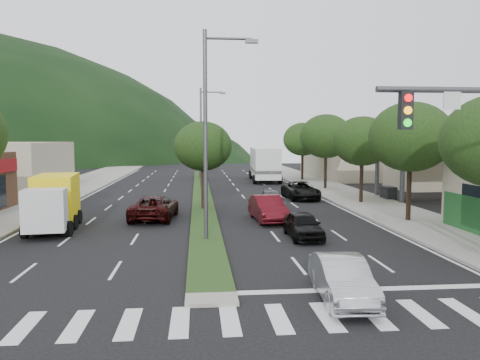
{
  "coord_description": "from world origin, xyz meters",
  "views": [
    {
      "loc": [
        -0.4,
        -14.31,
        4.91
      ],
      "look_at": [
        2.15,
        13.45,
        2.47
      ],
      "focal_mm": 35.0,
      "sensor_mm": 36.0,
      "label": 1
    }
  ],
  "objects": [
    {
      "name": "tree_med_far",
      "position": [
        0.0,
        44.0,
        5.01
      ],
      "size": [
        4.8,
        4.8,
        6.94
      ],
      "color": "black",
      "rests_on": "median"
    },
    {
      "name": "median",
      "position": [
        0.0,
        28.0,
        0.06
      ],
      "size": [
        1.6,
        56.0,
        0.12
      ],
      "primitive_type": "cube",
      "color": "#1E3714",
      "rests_on": "ground"
    },
    {
      "name": "ground",
      "position": [
        0.0,
        0.0,
        0.0
      ],
      "size": [
        160.0,
        160.0,
        0.0
      ],
      "primitive_type": "plane",
      "color": "black",
      "rests_on": "ground"
    },
    {
      "name": "gas_canopy",
      "position": [
        19.0,
        22.0,
        4.65
      ],
      "size": [
        12.2,
        8.2,
        5.25
      ],
      "color": "silver",
      "rests_on": "ground"
    },
    {
      "name": "tree_r_b",
      "position": [
        12.0,
        12.0,
        5.04
      ],
      "size": [
        4.8,
        4.8,
        6.94
      ],
      "color": "black",
      "rests_on": "sidewalk_right"
    },
    {
      "name": "sedan_silver",
      "position": [
        3.98,
        -0.71,
        0.66
      ],
      "size": [
        1.64,
        4.07,
        1.32
      ],
      "primitive_type": "imported",
      "rotation": [
        0.0,
        0.0,
        -0.06
      ],
      "color": "#AEB1B7",
      "rests_on": "ground"
    },
    {
      "name": "bldg_right_far",
      "position": [
        19.5,
        44.0,
        2.6
      ],
      "size": [
        10.0,
        16.0,
        5.2
      ],
      "primitive_type": "cube",
      "color": "#B5AF90",
      "rests_on": "ground"
    },
    {
      "name": "tree_med_near",
      "position": [
        0.0,
        18.0,
        4.43
      ],
      "size": [
        4.0,
        4.0,
        6.02
      ],
      "color": "black",
      "rests_on": "median"
    },
    {
      "name": "suv_maroon",
      "position": [
        -3.04,
        14.54,
        0.74
      ],
      "size": [
        2.92,
        5.53,
        1.48
      ],
      "primitive_type": "imported",
      "rotation": [
        0.0,
        0.0,
        3.05
      ],
      "color": "black",
      "rests_on": "ground"
    },
    {
      "name": "streetlight_mid",
      "position": [
        0.21,
        33.0,
        5.58
      ],
      "size": [
        2.6,
        0.25,
        10.0
      ],
      "color": "#47494C",
      "rests_on": "ground"
    },
    {
      "name": "box_truck",
      "position": [
        -8.16,
        11.7,
        1.39
      ],
      "size": [
        2.87,
        6.15,
        2.93
      ],
      "rotation": [
        0.0,
        0.0,
        3.26
      ],
      "color": "silver",
      "rests_on": "ground"
    },
    {
      "name": "car_queue_b",
      "position": [
        4.82,
        18.23,
        0.6
      ],
      "size": [
        1.97,
        4.25,
        1.2
      ],
      "primitive_type": "imported",
      "rotation": [
        0.0,
        0.0,
        -0.07
      ],
      "color": "#444449",
      "rests_on": "ground"
    },
    {
      "name": "sidewalk_right",
      "position": [
        12.5,
        25.0,
        0.07
      ],
      "size": [
        5.0,
        90.0,
        0.15
      ],
      "primitive_type": "cube",
      "color": "gray",
      "rests_on": "ground"
    },
    {
      "name": "car_queue_c",
      "position": [
        3.8,
        13.23,
        0.76
      ],
      "size": [
        1.94,
        4.72,
        1.52
      ],
      "primitive_type": "imported",
      "rotation": [
        0.0,
        0.0,
        0.07
      ],
      "color": "#4F0D14",
      "rests_on": "ground"
    },
    {
      "name": "car_queue_d",
      "position": [
        8.06,
        23.23,
        0.71
      ],
      "size": [
        2.58,
        5.24,
        1.43
      ],
      "primitive_type": "imported",
      "rotation": [
        0.0,
        0.0,
        0.04
      ],
      "color": "black",
      "rests_on": "ground"
    },
    {
      "name": "tree_r_e",
      "position": [
        12.0,
        40.0,
        4.89
      ],
      "size": [
        4.6,
        4.6,
        6.71
      ],
      "color": "black",
      "rests_on": "sidewalk_right"
    },
    {
      "name": "sidewalk_left",
      "position": [
        -13.0,
        25.0,
        0.07
      ],
      "size": [
        6.0,
        90.0,
        0.15
      ],
      "primitive_type": "cube",
      "color": "gray",
      "rests_on": "ground"
    },
    {
      "name": "crosswalk",
      "position": [
        0.0,
        -2.0,
        0.01
      ],
      "size": [
        19.0,
        2.2,
        0.01
      ],
      "primitive_type": "cube",
      "color": "silver",
      "rests_on": "ground"
    },
    {
      "name": "bldg_left_far",
      "position": [
        -19.0,
        34.0,
        2.3
      ],
      "size": [
        9.0,
        14.0,
        4.6
      ],
      "primitive_type": "cube",
      "color": "#B5AF90",
      "rests_on": "ground"
    },
    {
      "name": "tree_r_c",
      "position": [
        12.0,
        20.0,
        4.75
      ],
      "size": [
        4.4,
        4.4,
        6.48
      ],
      "color": "black",
      "rests_on": "sidewalk_right"
    },
    {
      "name": "tree_r_d",
      "position": [
        12.0,
        30.0,
        5.18
      ],
      "size": [
        5.0,
        5.0,
        7.17
      ],
      "color": "black",
      "rests_on": "sidewalk_right"
    },
    {
      "name": "motorhome",
      "position": [
        7.48,
        40.0,
        2.06
      ],
      "size": [
        3.68,
        10.21,
        3.86
      ],
      "rotation": [
        0.0,
        0.0,
        -0.06
      ],
      "color": "white",
      "rests_on": "ground"
    },
    {
      "name": "car_queue_a",
      "position": [
        4.82,
        8.23,
        0.65
      ],
      "size": [
        1.55,
        3.83,
        1.3
      ],
      "primitive_type": "imported",
      "rotation": [
        0.0,
        0.0,
        0.0
      ],
      "color": "black",
      "rests_on": "ground"
    },
    {
      "name": "streetlight_near",
      "position": [
        0.21,
        8.0,
        5.58
      ],
      "size": [
        2.6,
        0.25,
        10.0
      ],
      "color": "#47494C",
      "rests_on": "ground"
    }
  ]
}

